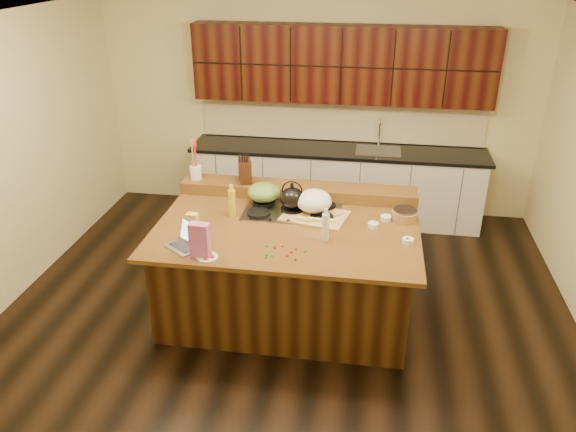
# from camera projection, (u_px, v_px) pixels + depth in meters

# --- Properties ---
(room) EXTENTS (5.52, 5.02, 2.72)m
(room) POSITION_uv_depth(u_px,v_px,m) (287.00, 183.00, 4.94)
(room) COLOR black
(room) RESTS_ON ground
(island) EXTENTS (2.40, 1.60, 0.92)m
(island) POSITION_uv_depth(u_px,v_px,m) (287.00, 269.00, 5.33)
(island) COLOR black
(island) RESTS_ON ground
(back_ledge) EXTENTS (2.40, 0.30, 0.12)m
(back_ledge) POSITION_uv_depth(u_px,v_px,m) (298.00, 190.00, 5.73)
(back_ledge) COLOR black
(back_ledge) RESTS_ON island
(cooktop) EXTENTS (0.92, 0.52, 0.05)m
(cooktop) POSITION_uv_depth(u_px,v_px,m) (292.00, 211.00, 5.39)
(cooktop) COLOR gray
(cooktop) RESTS_ON island
(back_counter) EXTENTS (3.70, 0.66, 2.40)m
(back_counter) POSITION_uv_depth(u_px,v_px,m) (338.00, 144.00, 7.04)
(back_counter) COLOR silver
(back_counter) RESTS_ON ground
(kettle) EXTENTS (0.24, 0.24, 0.21)m
(kettle) POSITION_uv_depth(u_px,v_px,m) (292.00, 198.00, 5.33)
(kettle) COLOR black
(kettle) RESTS_ON cooktop
(green_bowl) EXTENTS (0.42, 0.42, 0.18)m
(green_bowl) POSITION_uv_depth(u_px,v_px,m) (264.00, 192.00, 5.50)
(green_bowl) COLOR #567830
(green_bowl) RESTS_ON cooktop
(laptop) EXTENTS (0.37, 0.36, 0.20)m
(laptop) POSITION_uv_depth(u_px,v_px,m) (187.00, 240.00, 4.77)
(laptop) COLOR #B7B7BC
(laptop) RESTS_ON island
(oil_bottle) EXTENTS (0.07, 0.07, 0.27)m
(oil_bottle) POSITION_uv_depth(u_px,v_px,m) (232.00, 203.00, 5.26)
(oil_bottle) COLOR gold
(oil_bottle) RESTS_ON island
(vinegar_bottle) EXTENTS (0.08, 0.08, 0.25)m
(vinegar_bottle) POSITION_uv_depth(u_px,v_px,m) (325.00, 227.00, 4.84)
(vinegar_bottle) COLOR silver
(vinegar_bottle) RESTS_ON island
(wooden_tray) EXTENTS (0.67, 0.55, 0.24)m
(wooden_tray) POSITION_uv_depth(u_px,v_px,m) (314.00, 204.00, 5.30)
(wooden_tray) COLOR tan
(wooden_tray) RESTS_ON island
(ramekin_a) EXTENTS (0.11, 0.11, 0.04)m
(ramekin_a) POSITION_uv_depth(u_px,v_px,m) (373.00, 225.00, 5.10)
(ramekin_a) COLOR white
(ramekin_a) RESTS_ON island
(ramekin_b) EXTENTS (0.13, 0.13, 0.04)m
(ramekin_b) POSITION_uv_depth(u_px,v_px,m) (408.00, 241.00, 4.83)
(ramekin_b) COLOR white
(ramekin_b) RESTS_ON island
(ramekin_c) EXTENTS (0.10, 0.10, 0.04)m
(ramekin_c) POSITION_uv_depth(u_px,v_px,m) (386.00, 218.00, 5.23)
(ramekin_c) COLOR white
(ramekin_c) RESTS_ON island
(strainer_bowl) EXTENTS (0.29, 0.29, 0.09)m
(strainer_bowl) POSITION_uv_depth(u_px,v_px,m) (405.00, 216.00, 5.23)
(strainer_bowl) COLOR #996B3F
(strainer_bowl) RESTS_ON island
(kitchen_timer) EXTENTS (0.10, 0.10, 0.07)m
(kitchen_timer) POSITION_uv_depth(u_px,v_px,m) (407.00, 240.00, 4.82)
(kitchen_timer) COLOR silver
(kitchen_timer) RESTS_ON island
(pink_bag) EXTENTS (0.17, 0.10, 0.30)m
(pink_bag) POSITION_uv_depth(u_px,v_px,m) (200.00, 240.00, 4.57)
(pink_bag) COLOR #BD59A0
(pink_bag) RESTS_ON island
(candy_plate) EXTENTS (0.23, 0.23, 0.01)m
(candy_plate) POSITION_uv_depth(u_px,v_px,m) (207.00, 257.00, 4.61)
(candy_plate) COLOR white
(candy_plate) RESTS_ON island
(package_box) EXTENTS (0.11, 0.09, 0.14)m
(package_box) POSITION_uv_depth(u_px,v_px,m) (192.00, 221.00, 5.07)
(package_box) COLOR #D4C84B
(package_box) RESTS_ON island
(utensil_crock) EXTENTS (0.14, 0.14, 0.14)m
(utensil_crock) POSITION_uv_depth(u_px,v_px,m) (196.00, 172.00, 5.82)
(utensil_crock) COLOR white
(utensil_crock) RESTS_ON back_ledge
(knife_block) EXTENTS (0.17, 0.22, 0.24)m
(knife_block) POSITION_uv_depth(u_px,v_px,m) (245.00, 171.00, 5.72)
(knife_block) COLOR black
(knife_block) RESTS_ON back_ledge
(gumdrop_0) EXTENTS (0.02, 0.02, 0.02)m
(gumdrop_0) POSITION_uv_depth(u_px,v_px,m) (288.00, 255.00, 4.64)
(gumdrop_0) COLOR red
(gumdrop_0) RESTS_ON island
(gumdrop_1) EXTENTS (0.02, 0.02, 0.02)m
(gumdrop_1) POSITION_uv_depth(u_px,v_px,m) (306.00, 250.00, 4.71)
(gumdrop_1) COLOR #198C26
(gumdrop_1) RESTS_ON island
(gumdrop_2) EXTENTS (0.02, 0.02, 0.02)m
(gumdrop_2) POSITION_uv_depth(u_px,v_px,m) (295.00, 259.00, 4.57)
(gumdrop_2) COLOR red
(gumdrop_2) RESTS_ON island
(gumdrop_3) EXTENTS (0.02, 0.02, 0.02)m
(gumdrop_3) POSITION_uv_depth(u_px,v_px,m) (272.00, 255.00, 4.63)
(gumdrop_3) COLOR #198C26
(gumdrop_3) RESTS_ON island
(gumdrop_4) EXTENTS (0.02, 0.02, 0.02)m
(gumdrop_4) POSITION_uv_depth(u_px,v_px,m) (291.00, 252.00, 4.69)
(gumdrop_4) COLOR red
(gumdrop_4) RESTS_ON island
(gumdrop_5) EXTENTS (0.02, 0.02, 0.02)m
(gumdrop_5) POSITION_uv_depth(u_px,v_px,m) (274.00, 246.00, 4.78)
(gumdrop_5) COLOR #198C26
(gumdrop_5) RESTS_ON island
(gumdrop_6) EXTENTS (0.02, 0.02, 0.02)m
(gumdrop_6) POSITION_uv_depth(u_px,v_px,m) (275.00, 248.00, 4.75)
(gumdrop_6) COLOR red
(gumdrop_6) RESTS_ON island
(gumdrop_7) EXTENTS (0.02, 0.02, 0.02)m
(gumdrop_7) POSITION_uv_depth(u_px,v_px,m) (305.00, 251.00, 4.69)
(gumdrop_7) COLOR #198C26
(gumdrop_7) RESTS_ON island
(gumdrop_8) EXTENTS (0.02, 0.02, 0.02)m
(gumdrop_8) POSITION_uv_depth(u_px,v_px,m) (287.00, 256.00, 4.63)
(gumdrop_8) COLOR red
(gumdrop_8) RESTS_ON island
(gumdrop_9) EXTENTS (0.02, 0.02, 0.02)m
(gumdrop_9) POSITION_uv_depth(u_px,v_px,m) (266.00, 254.00, 4.65)
(gumdrop_9) COLOR #198C26
(gumdrop_9) RESTS_ON island
(gumdrop_10) EXTENTS (0.02, 0.02, 0.02)m
(gumdrop_10) POSITION_uv_depth(u_px,v_px,m) (282.00, 246.00, 4.78)
(gumdrop_10) COLOR red
(gumdrop_10) RESTS_ON island
(gumdrop_11) EXTENTS (0.02, 0.02, 0.02)m
(gumdrop_11) POSITION_uv_depth(u_px,v_px,m) (266.00, 257.00, 4.61)
(gumdrop_11) COLOR #198C26
(gumdrop_11) RESTS_ON island
(gumdrop_12) EXTENTS (0.02, 0.02, 0.02)m
(gumdrop_12) POSITION_uv_depth(u_px,v_px,m) (266.00, 254.00, 4.65)
(gumdrop_12) COLOR red
(gumdrop_12) RESTS_ON island
(gumdrop_13) EXTENTS (0.02, 0.02, 0.02)m
(gumdrop_13) POSITION_uv_depth(u_px,v_px,m) (266.00, 246.00, 4.78)
(gumdrop_13) COLOR #198C26
(gumdrop_13) RESTS_ON island
(gumdrop_14) EXTENTS (0.02, 0.02, 0.02)m
(gumdrop_14) POSITION_uv_depth(u_px,v_px,m) (296.00, 249.00, 4.73)
(gumdrop_14) COLOR red
(gumdrop_14) RESTS_ON island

